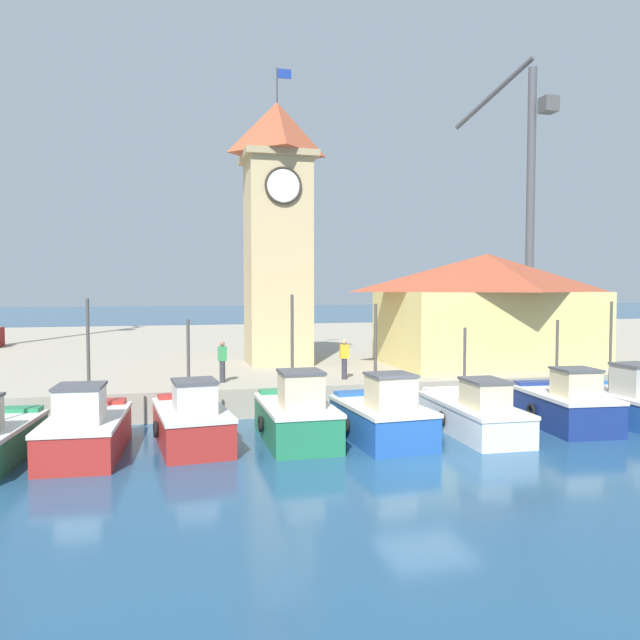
# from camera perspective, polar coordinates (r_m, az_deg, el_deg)

# --- Properties ---
(ground_plane) EXTENTS (300.00, 300.00, 0.00)m
(ground_plane) POSITION_cam_1_polar(r_m,az_deg,el_deg) (17.82, 9.66, -12.76)
(ground_plane) COLOR navy
(quay_wharf) EXTENTS (120.00, 40.00, 1.11)m
(quay_wharf) POSITION_cam_1_polar(r_m,az_deg,el_deg) (43.35, -4.69, -2.66)
(quay_wharf) COLOR #A89E89
(quay_wharf) RESTS_ON ground
(fishing_boat_left_outer) EXTENTS (2.34, 4.57, 4.50)m
(fishing_boat_left_outer) POSITION_cam_1_polar(r_m,az_deg,el_deg) (19.34, -20.64, -9.41)
(fishing_boat_left_outer) COLOR #AD2823
(fishing_boat_left_outer) RESTS_ON ground
(fishing_boat_left_inner) EXTENTS (2.42, 4.48, 3.83)m
(fishing_boat_left_inner) POSITION_cam_1_polar(r_m,az_deg,el_deg) (19.63, -11.67, -9.10)
(fishing_boat_left_inner) COLOR #AD2823
(fishing_boat_left_inner) RESTS_ON ground
(fishing_boat_mid_left) EXTENTS (2.19, 4.39, 4.60)m
(fishing_boat_mid_left) POSITION_cam_1_polar(r_m,az_deg,el_deg) (19.75, -2.20, -8.80)
(fishing_boat_mid_left) COLOR #237A4C
(fishing_boat_mid_left) RESTS_ON ground
(fishing_boat_center) EXTENTS (2.42, 4.23, 4.31)m
(fishing_boat_center) POSITION_cam_1_polar(r_m,az_deg,el_deg) (19.92, 5.69, -8.81)
(fishing_boat_center) COLOR #2356A8
(fishing_boat_center) RESTS_ON ground
(fishing_boat_mid_right) EXTENTS (2.08, 5.19, 3.46)m
(fishing_boat_mid_right) POSITION_cam_1_polar(r_m,az_deg,el_deg) (21.43, 13.83, -8.31)
(fishing_boat_mid_right) COLOR silver
(fishing_boat_mid_right) RESTS_ON ground
(fishing_boat_right_inner) EXTENTS (2.43, 4.27, 3.68)m
(fishing_boat_right_inner) POSITION_cam_1_polar(r_m,az_deg,el_deg) (23.27, 21.44, -7.30)
(fishing_boat_right_inner) COLOR navy
(fishing_boat_right_inner) RESTS_ON ground
(fishing_boat_right_outer) EXTENTS (2.40, 4.32, 4.31)m
(fishing_boat_right_outer) POSITION_cam_1_polar(r_m,az_deg,el_deg) (25.18, 25.84, -6.70)
(fishing_boat_right_outer) COLOR #2356A8
(fishing_boat_right_outer) RESTS_ON ground
(clock_tower) EXTENTS (3.43, 3.43, 14.17)m
(clock_tower) POSITION_cam_1_polar(r_m,az_deg,el_deg) (30.48, -3.91, 8.56)
(clock_tower) COLOR tan
(clock_tower) RESTS_ON quay_wharf
(warehouse_right) EXTENTS (9.89, 6.70, 5.33)m
(warehouse_right) POSITION_cam_1_polar(r_m,az_deg,el_deg) (31.18, 15.01, 1.09)
(warehouse_right) COLOR #E5D17A
(warehouse_right) RESTS_ON quay_wharf
(port_crane_far) EXTENTS (3.62, 8.01, 19.13)m
(port_crane_far) POSITION_cam_1_polar(r_m,az_deg,el_deg) (44.77, 18.47, 7.34)
(port_crane_far) COLOR #353539
(port_crane_far) RESTS_ON quay_wharf
(dock_worker_near_tower) EXTENTS (0.34, 0.22, 1.62)m
(dock_worker_near_tower) POSITION_cam_1_polar(r_m,az_deg,el_deg) (24.66, -8.92, -3.72)
(dock_worker_near_tower) COLOR #33333D
(dock_worker_near_tower) RESTS_ON quay_wharf
(dock_worker_along_quay) EXTENTS (0.34, 0.22, 1.62)m
(dock_worker_along_quay) POSITION_cam_1_polar(r_m,az_deg,el_deg) (25.23, 2.24, -3.53)
(dock_worker_along_quay) COLOR #33333D
(dock_worker_along_quay) RESTS_ON quay_wharf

